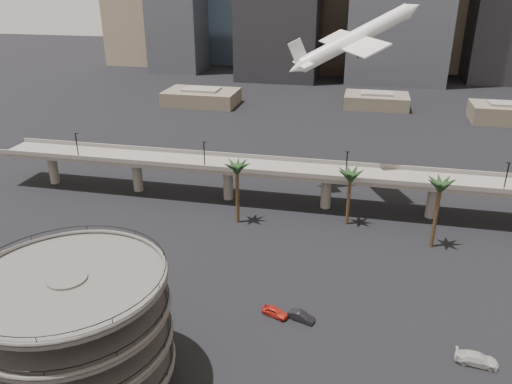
% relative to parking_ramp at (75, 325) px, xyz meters
% --- Properties ---
extents(ground, '(700.00, 700.00, 0.00)m').
position_rel_parking_ramp_xyz_m(ground, '(13.00, 4.00, -9.84)').
color(ground, black).
rests_on(ground, ground).
extents(parking_ramp, '(22.20, 22.20, 17.35)m').
position_rel_parking_ramp_xyz_m(parking_ramp, '(0.00, 0.00, 0.00)').
color(parking_ramp, '#464442').
rests_on(parking_ramp, ground).
extents(overpass, '(130.00, 9.30, 14.70)m').
position_rel_parking_ramp_xyz_m(overpass, '(13.00, 59.00, -2.50)').
color(overpass, slate).
rests_on(overpass, ground).
extents(palm_trees, '(42.40, 10.40, 14.00)m').
position_rel_parking_ramp_xyz_m(palm_trees, '(27.02, 48.65, 1.59)').
color(palm_trees, '#4C3820').
rests_on(palm_trees, ground).
extents(low_buildings, '(135.00, 27.50, 6.80)m').
position_rel_parking_ramp_xyz_m(low_buildings, '(19.89, 146.30, -6.97)').
color(low_buildings, brown).
rests_on(low_buildings, ground).
extents(airborne_jet, '(28.76, 27.46, 16.19)m').
position_rel_parking_ramp_xyz_m(airborne_jet, '(27.06, 73.04, 24.23)').
color(airborne_jet, white).
rests_on(airborne_jet, ground).
extents(car_a, '(4.45, 3.06, 1.41)m').
position_rel_parking_ramp_xyz_m(car_a, '(20.05, 19.22, -9.13)').
color(car_a, red).
rests_on(car_a, ground).
extents(car_b, '(4.29, 2.65, 1.33)m').
position_rel_parking_ramp_xyz_m(car_b, '(23.98, 19.04, -9.17)').
color(car_b, black).
rests_on(car_b, ground).
extents(car_c, '(5.58, 2.77, 1.56)m').
position_rel_parking_ramp_xyz_m(car_c, '(47.61, 14.98, -9.06)').
color(car_c, beige).
rests_on(car_c, ground).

